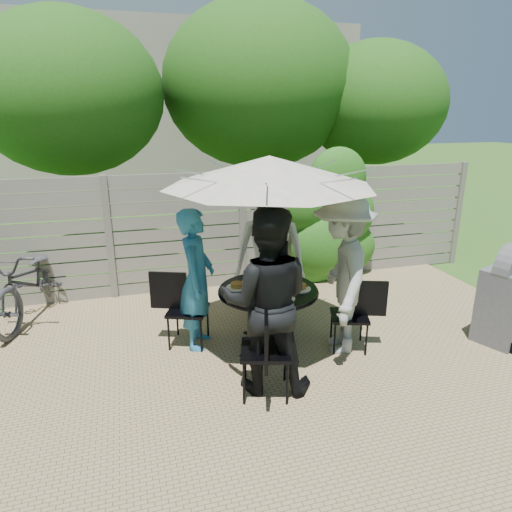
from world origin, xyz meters
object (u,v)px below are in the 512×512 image
object	(u,v)px
chair_left	(187,324)
coffee_cup	(277,277)
glass_right	(291,280)
plate_front	(267,299)
chair_back	(270,294)
person_left	(197,280)
chair_front	(265,368)
glass_left	(245,286)
bicycle	(33,281)
plate_extra	(284,297)
bbq_grill	(506,298)
person_back	(270,252)
plate_back	(269,276)
glass_back	(260,275)
glass_front	(277,292)
person_front	(266,302)
person_right	(342,274)
chair_right	(350,329)
umbrella	(269,171)
plate_left	(237,286)
plate_right	(300,287)
patio_table	(268,307)
syrup_jug	(263,281)

from	to	relation	value
chair_left	coffee_cup	distance (m)	1.21
glass_right	plate_front	bearing A→B (deg)	-138.24
chair_back	person_left	distance (m)	1.39
chair_front	glass_left	xyz separation A→B (m)	(0.04, 0.90, 0.52)
chair_back	bicycle	xyz separation A→B (m)	(-3.11, 0.76, 0.25)
plate_extra	bbq_grill	bearing A→B (deg)	-6.55
person_back	plate_back	xyz separation A→B (m)	(-0.15, -0.44, -0.17)
glass_back	glass_front	world-z (taller)	same
glass_right	glass_back	bearing A→B (deg)	137.94
person_front	person_right	distance (m)	1.17
plate_back	bicycle	distance (m)	3.21
person_right	glass_front	size ratio (longest dim) A/B	13.43
glass_right	person_right	bearing A→B (deg)	-29.48
glass_back	bbq_grill	bearing A→B (deg)	-18.45
plate_front	bbq_grill	size ratio (longest dim) A/B	0.21
person_front	chair_right	size ratio (longest dim) A/B	2.19
chair_back	person_right	bearing A→B (deg)	46.45
umbrella	bicycle	distance (m)	3.61
plate_extra	chair_back	bearing A→B (deg)	78.97
plate_left	plate_right	world-z (taller)	same
chair_back	plate_left	world-z (taller)	chair_back
plate_right	glass_front	bearing A→B (deg)	-153.56
chair_left	plate_front	xyz separation A→B (m)	(0.79, -0.66, 0.50)
chair_front	person_front	world-z (taller)	person_front
patio_table	plate_left	size ratio (longest dim) A/B	5.58
plate_front	glass_left	distance (m)	0.37
plate_extra	chair_right	bearing A→B (deg)	1.86
person_left	chair_back	bearing A→B (deg)	-40.74
chair_back	person_front	size ratio (longest dim) A/B	0.48
umbrella	chair_front	world-z (taller)	umbrella
patio_table	coffee_cup	world-z (taller)	coffee_cup
plate_front	plate_extra	xyz separation A→B (m)	(0.19, -0.00, 0.00)
chair_right	coffee_cup	distance (m)	1.05
umbrella	plate_right	distance (m)	1.37
plate_front	glass_front	xyz separation A→B (m)	(0.13, 0.06, 0.05)
chair_front	chair_left	bearing A→B (deg)	42.34
glass_front	glass_right	world-z (taller)	same
patio_table	chair_back	world-z (taller)	chair_back
syrup_jug	person_front	bearing A→B (deg)	-105.16
plate_left	bicycle	xyz separation A→B (m)	(-2.45, 1.55, -0.25)
plate_front	syrup_jug	distance (m)	0.42
chair_left	bbq_grill	xyz separation A→B (m)	(3.70, -0.97, 0.29)
person_right	person_front	bearing A→B (deg)	-45.00
plate_extra	plate_left	bearing A→B (deg)	131.89
plate_front	chair_front	bearing A→B (deg)	-108.99
person_back	bicycle	size ratio (longest dim) A/B	0.95
chair_right	plate_front	distance (m)	1.15
person_back	bbq_grill	world-z (taller)	person_back
person_back	chair_right	size ratio (longest dim) A/B	2.17
chair_right	bicycle	bearing A→B (deg)	-8.99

